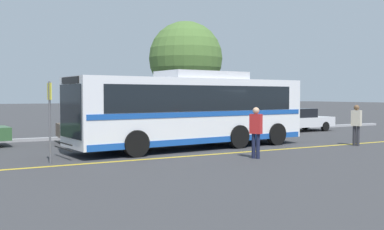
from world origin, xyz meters
The scene contains 11 objects.
ground_plane centered at (0.00, 0.00, 0.00)m, with size 220.00×220.00×0.00m, color #38383A.
lane_strip_0 centered at (-0.81, -2.21, 0.00)m, with size 0.20×30.61×0.01m, color gold.
curb_strip centered at (-0.81, 6.33, 0.07)m, with size 38.61×0.36×0.15m, color #99999E.
transit_bus centered at (-0.79, -0.01, 1.69)m, with size 11.09×3.50×3.29m.
parked_car_1 centered at (-3.22, 4.27, 0.73)m, with size 4.68×2.08×1.46m.
parked_car_2 centered at (3.27, 4.57, 0.75)m, with size 4.74×1.84×1.48m.
parked_car_3 centered at (9.31, 4.58, 0.72)m, with size 4.97×2.15×1.44m.
pedestrian_0 centered at (-0.33, -3.90, 1.06)m, with size 0.39×0.47×1.84m.
pedestrian_1 centered at (6.12, -2.76, 1.06)m, with size 0.35×0.47×1.84m.
bus_stop_sign centered at (-7.05, -1.61, 1.71)m, with size 0.07×0.40×2.73m.
tree_0 centered at (3.33, 8.38, 4.61)m, with size 4.66×4.66×6.94m.
Camera 1 is at (-10.04, -16.85, 2.27)m, focal length 42.00 mm.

